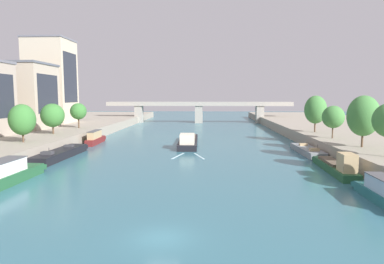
{
  "coord_description": "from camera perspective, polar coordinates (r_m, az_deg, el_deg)",
  "views": [
    {
      "loc": [
        3.31,
        -23.65,
        10.35
      ],
      "look_at": [
        0.0,
        48.54,
        2.56
      ],
      "focal_mm": 31.82,
      "sensor_mm": 36.0,
      "label": 1
    }
  ],
  "objects": [
    {
      "name": "moored_boat_left_gap_after",
      "position": [
        76.04,
        -15.9,
        -1.0
      ],
      "size": [
        1.97,
        10.54,
        2.87
      ],
      "color": "maroon",
      "rests_on": "ground"
    },
    {
      "name": "bridge_far",
      "position": [
        128.82,
        1.15,
        3.84
      ],
      "size": [
        69.78,
        4.4,
        7.93
      ],
      "color": "#9E998E",
      "rests_on": "ground"
    },
    {
      "name": "tree_left_end_of_row",
      "position": [
        64.16,
        -26.58,
        1.87
      ],
      "size": [
        4.37,
        4.37,
        6.47
      ],
      "color": "brown",
      "rests_on": "quay_left"
    },
    {
      "name": "tree_right_third",
      "position": [
        67.93,
        22.59,
        2.34
      ],
      "size": [
        4.0,
        4.0,
        6.03
      ],
      "color": "brown",
      "rests_on": "quay_right"
    },
    {
      "name": "ground_plane",
      "position": [
        26.03,
        -5.13,
        -17.31
      ],
      "size": [
        400.0,
        400.0,
        0.0
      ],
      "primitive_type": "plane",
      "color": "#336675"
    },
    {
      "name": "moored_boat_left_lone",
      "position": [
        61.0,
        -21.13,
        -3.39
      ],
      "size": [
        3.56,
        16.34,
        2.41
      ],
      "color": "black",
      "rests_on": "ground"
    },
    {
      "name": "moored_boat_right_near",
      "position": [
        38.04,
        29.53,
        -8.82
      ],
      "size": [
        2.15,
        10.14,
        2.53
      ],
      "color": "#23666B",
      "rests_on": "ground"
    },
    {
      "name": "barge_midriver",
      "position": [
        71.28,
        -0.62,
        -1.48
      ],
      "size": [
        4.12,
        20.23,
        2.98
      ],
      "color": "black",
      "rests_on": "ground"
    },
    {
      "name": "wake_behind_barge",
      "position": [
        58.46,
        -0.6,
        -4.03
      ],
      "size": [
        5.6,
        5.94,
        0.03
      ],
      "color": "#A5D1DB",
      "rests_on": "ground"
    },
    {
      "name": "building_left_corner",
      "position": [
        91.71,
        -27.06,
        5.42
      ],
      "size": [
        14.99,
        13.27,
        15.61
      ],
      "color": "#B2A38E",
      "rests_on": "quay_left"
    },
    {
      "name": "tree_right_second",
      "position": [
        58.01,
        26.8,
        2.42
      ],
      "size": [
        4.78,
        4.78,
        7.92
      ],
      "color": "brown",
      "rests_on": "quay_right"
    },
    {
      "name": "tree_left_distant",
      "position": [
        75.41,
        -22.34,
        2.59
      ],
      "size": [
        4.73,
        4.73,
        6.26
      ],
      "color": "brown",
      "rests_on": "quay_left"
    },
    {
      "name": "moored_boat_right_downstream",
      "position": [
        49.77,
        23.04,
        -5.26
      ],
      "size": [
        2.78,
        14.07,
        3.27
      ],
      "color": "#235633",
      "rests_on": "ground"
    },
    {
      "name": "quay_right",
      "position": [
        87.65,
        28.0,
        -0.55
      ],
      "size": [
        36.0,
        170.0,
        2.44
      ],
      "primitive_type": "cube",
      "color": "gray",
      "rests_on": "ground"
    },
    {
      "name": "quay_left",
      "position": [
        90.68,
        -26.56,
        -0.28
      ],
      "size": [
        36.0,
        170.0,
        2.44
      ],
      "primitive_type": "cube",
      "color": "gray",
      "rests_on": "ground"
    },
    {
      "name": "moored_boat_right_second",
      "position": [
        64.24,
        18.76,
        -2.94
      ],
      "size": [
        2.98,
        13.51,
        2.19
      ],
      "color": "gray",
      "rests_on": "ground"
    },
    {
      "name": "tree_right_midway",
      "position": [
        77.97,
        20.0,
        3.54
      ],
      "size": [
        4.68,
        4.68,
        7.88
      ],
      "color": "brown",
      "rests_on": "quay_right"
    },
    {
      "name": "tree_left_third",
      "position": [
        87.57,
        -18.52,
        3.3
      ],
      "size": [
        3.91,
        3.91,
        6.05
      ],
      "color": "brown",
      "rests_on": "quay_left"
    },
    {
      "name": "building_left_middle",
      "position": [
        107.28,
        -22.54,
        7.91
      ],
      "size": [
        11.85,
        12.01,
        24.11
      ],
      "color": "beige",
      "rests_on": "quay_left"
    }
  ]
}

